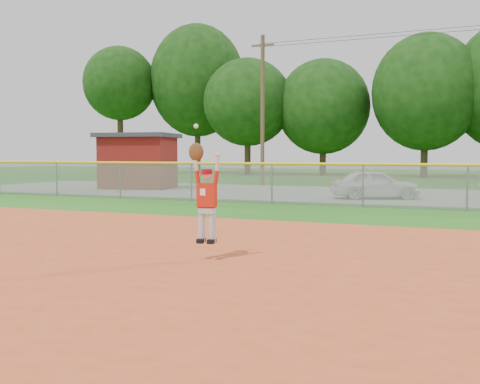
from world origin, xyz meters
name	(u,v)px	position (x,y,z in m)	size (l,w,h in m)	color
ground	(269,260)	(0.00, 0.00, 0.00)	(120.00, 120.00, 0.00)	#236116
clay_infield	(189,302)	(0.00, -3.00, 0.02)	(24.00, 16.00, 0.04)	#BF4722
parking_strip	(384,195)	(0.00, 16.00, 0.01)	(44.00, 10.00, 0.03)	gray
car_white_a	(375,184)	(-0.09, 13.58, 0.63)	(1.42, 3.52, 1.20)	white
utility_shed	(138,161)	(-12.83, 15.76, 1.51)	(4.39, 3.67, 2.96)	#61110D
outfield_fence	(363,182)	(0.00, 10.00, 0.88)	(40.06, 0.10, 1.55)	gray
power_lines	(419,102)	(1.00, 22.00, 4.68)	(19.40, 0.24, 9.00)	#4C3823
tree_line	(432,85)	(0.96, 37.90, 7.53)	(62.37, 13.00, 14.43)	#422D1C
ballplayer	(205,193)	(-0.96, -0.57, 1.17)	(0.57, 0.25, 2.03)	silver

